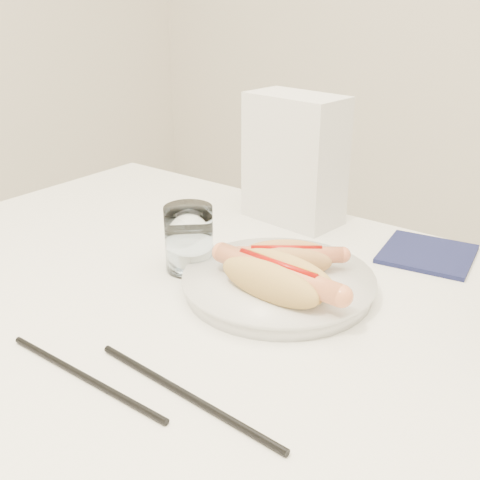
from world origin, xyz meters
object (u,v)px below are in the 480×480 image
Objects in this scene: plate at (278,285)px; water_glass at (189,239)px; hotdog_right at (277,278)px; napkin_box at (295,159)px; hotdog_left at (286,259)px; table at (226,348)px.

plate is 2.59× the size of water_glass.
water_glass is (-0.14, -0.02, 0.04)m from plate.
hotdog_right is 1.95× the size of water_glass.
napkin_box reaches higher than water_glass.
hotdog_left is at bearing 16.63° from water_glass.
plate is 0.29m from napkin_box.
water_glass is at bearing -86.21° from napkin_box.
hotdog_left is at bearing 76.11° from table.
hotdog_right reaches higher than plate.
table is 8.85× the size of hotdog_left.
hotdog_right is at bearing 36.55° from table.
napkin_box is at bearing 83.57° from hotdog_left.
hotdog_left is 1.40× the size of water_glass.
water_glass reaches higher than hotdog_left.
hotdog_right is 0.86× the size of napkin_box.
hotdog_left is (0.03, 0.10, 0.10)m from table.
table is 4.79× the size of plate.
hotdog_left is 0.15m from water_glass.
napkin_box is at bearing 107.97° from table.
table is 0.12m from hotdog_right.
table is 0.11m from plate.
water_glass is at bearing 159.70° from hotdog_left.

